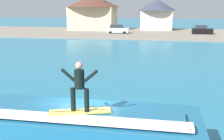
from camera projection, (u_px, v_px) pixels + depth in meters
The scene contains 9 objects.
ground_plane at pixel (85, 139), 11.38m from camera, with size 260.00×260.00×0.00m, color teal.
wave_crest at pixel (85, 133), 9.98m from camera, with size 7.87×2.92×1.79m.
surfboard at pixel (80, 111), 9.32m from camera, with size 2.03×1.08×0.06m.
surfer at pixel (79, 84), 9.07m from camera, with size 1.22×0.32×1.63m.
shoreline_bank at pixel (151, 33), 57.18m from camera, with size 120.00×24.91×0.18m.
car_near_shore at pixel (118, 29), 55.84m from camera, with size 4.22×2.17×1.86m.
car_far_shore at pixel (202, 30), 54.19m from camera, with size 3.84×2.06×1.86m.
house_with_chimney at pixel (93, 10), 64.11m from camera, with size 12.25×12.25×7.86m.
house_small_cottage at pixel (157, 12), 63.56m from camera, with size 8.50×8.50×6.87m.
Camera 1 is at (3.03, -10.13, 5.15)m, focal length 45.82 mm.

